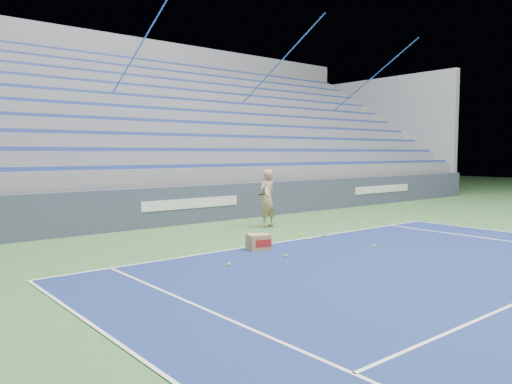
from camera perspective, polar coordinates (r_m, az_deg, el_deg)
sponsor_barrier at (r=14.61m, az=-7.63°, el=-1.44°), size 30.00×0.32×1.10m
bleachers at (r=19.63m, az=-16.57°, el=5.20°), size 31.00×9.15×7.30m
tennis_player at (r=13.72m, az=1.25°, el=-0.72°), size 0.93×0.85×1.60m
ball_box at (r=10.58m, az=0.28°, el=-5.76°), size 0.52×0.45×0.34m
tennis_ball_0 at (r=9.13m, az=-3.14°, el=-8.28°), size 0.07×0.07×0.07m
tennis_ball_1 at (r=11.18m, az=13.28°, el=-6.02°), size 0.07×0.07×0.07m
tennis_ball_2 at (r=12.40m, az=5.15°, el=-4.89°), size 0.07×0.07×0.07m
tennis_ball_3 at (r=12.34m, az=7.74°, el=-4.96°), size 0.07×0.07×0.07m
tennis_ball_4 at (r=9.88m, az=3.43°, el=-7.30°), size 0.07×0.07×0.07m
tennis_ball_5 at (r=11.83m, az=6.13°, el=-5.35°), size 0.07×0.07×0.07m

